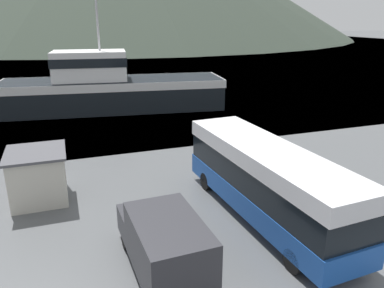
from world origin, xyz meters
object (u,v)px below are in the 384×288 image
tour_bus (266,179)px  small_boat (120,84)px  storage_bin (313,171)px  delivery_van (164,242)px  fishing_boat (110,87)px  dock_kiosk (38,176)px

tour_bus → small_boat: 34.19m
tour_bus → storage_bin: (4.50, 2.65, -1.28)m
delivery_van → fishing_boat: (1.62, 25.33, 0.94)m
fishing_boat → storage_bin: (8.06, -20.50, -1.57)m
tour_bus → delivery_van: (-5.19, -2.19, -0.65)m
tour_bus → dock_kiosk: tour_bus is taller
delivery_van → small_boat: size_ratio=1.00×
tour_bus → storage_bin: size_ratio=7.50×
tour_bus → fishing_boat: fishing_boat is taller
fishing_boat → small_boat: (2.64, 11.01, -1.66)m
tour_bus → delivery_van: size_ratio=1.97×
delivery_van → fishing_boat: bearing=84.3°
delivery_van → tour_bus: bearing=20.8°
tour_bus → delivery_van: bearing=-160.6°
delivery_van → storage_bin: 10.84m
tour_bus → small_boat: bearing=88.1°
delivery_van → storage_bin: size_ratio=3.81×
fishing_boat → delivery_van: bearing=3.8°
fishing_boat → small_boat: 11.44m
delivery_van → fishing_boat: size_ratio=0.25×
dock_kiosk → storage_bin: bearing=-10.2°
fishing_boat → dock_kiosk: size_ratio=7.13×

